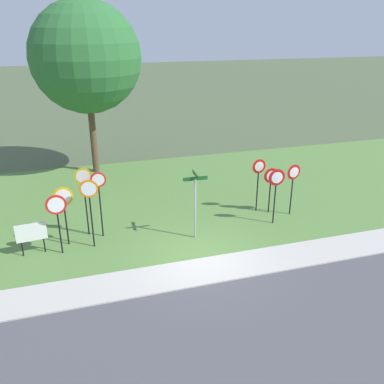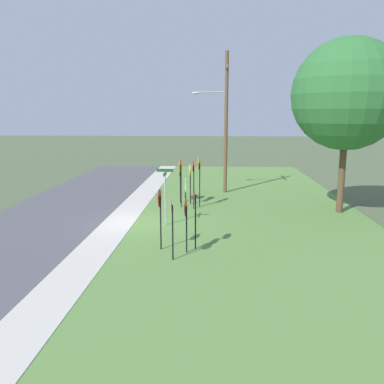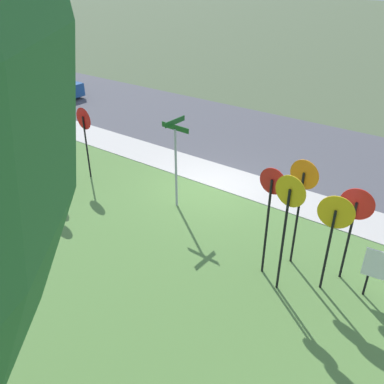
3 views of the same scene
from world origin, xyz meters
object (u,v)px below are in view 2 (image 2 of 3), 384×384
Objects in this scene: utility_pole at (224,118)px; stop_sign_far_center at (199,171)px; stop_sign_near_left at (190,175)px; street_name_post at (165,192)px; yield_sign_near_right at (172,214)px; stop_sign_far_left at (180,175)px; oak_tree_left at (347,95)px; yield_sign_far_left at (195,204)px; stop_sign_near_right at (181,173)px; yield_sign_far_right at (160,205)px; yield_sign_near_left at (186,214)px; stop_sign_far_right at (193,175)px; notice_board at (185,186)px.

stop_sign_far_center is at bearing -17.90° from utility_pole.
street_name_post is at bearing -18.93° from stop_sign_near_left.
yield_sign_near_right is 0.25× the size of utility_pole.
stop_sign_far_left is 0.85× the size of street_name_post.
oak_tree_left is (-7.86, 8.43, 4.56)m from yield_sign_near_right.
yield_sign_far_left is at bearing -6.44° from utility_pole.
stop_sign_near_right is 1.12× the size of yield_sign_far_right.
stop_sign_far_center is 1.04× the size of street_name_post.
yield_sign_near_left is 0.86× the size of yield_sign_far_left.
stop_sign_far_right is 7.43m from yield_sign_near_left.
stop_sign_near_right is 9.86m from oak_tree_left.
yield_sign_near_left is at bearing 13.69° from stop_sign_near_right.
stop_sign_far_left is at bearing -176.85° from yield_sign_far_right.
yield_sign_near_left is 0.23× the size of utility_pole.
stop_sign_far_center is 7.75m from yield_sign_far_right.
yield_sign_far_left is at bearing -49.40° from oak_tree_left.
stop_sign_near_left reaches higher than stop_sign_far_left.
stop_sign_far_center reaches higher than street_name_post.
yield_sign_near_right is at bearing -9.11° from utility_pole.
stop_sign_far_center is 8.89m from oak_tree_left.
notice_board is (-2.05, -0.95, -1.24)m from stop_sign_far_center.
utility_pole is at bearing 138.32° from stop_sign_far_left.
stop_sign_near_left is at bearing -173.28° from yield_sign_near_left.
utility_pole reaches higher than yield_sign_far_right.
utility_pole reaches higher than stop_sign_near_left.
street_name_post is at bearing -11.04° from notice_board.
utility_pole reaches higher than stop_sign_far_center.
stop_sign_far_right is 2.89m from notice_board.
stop_sign_near_left reaches higher than yield_sign_near_right.
stop_sign_far_left is at bearing -119.87° from stop_sign_near_left.
notice_board is (2.47, -2.41, -4.20)m from utility_pole.
stop_sign_near_left is 8.48m from yield_sign_far_right.
stop_sign_near_left is 1.92× the size of notice_board.
stop_sign_near_right is 0.30× the size of oak_tree_left.
street_name_post is (4.07, -1.48, -0.41)m from stop_sign_far_center.
stop_sign_far_center reaches higher than yield_sign_near_right.
stop_sign_far_center is at bearing 152.73° from stop_sign_far_right.
yield_sign_near_left is 1.13m from yield_sign_far_right.
yield_sign_far_left is at bearing 4.81° from stop_sign_far_left.
stop_sign_far_center is 1.04× the size of stop_sign_far_right.
yield_sign_near_left is at bearing -48.63° from oak_tree_left.
stop_sign_far_left is 0.26× the size of oak_tree_left.
yield_sign_near_right is at bearing 12.17° from street_name_post.
stop_sign_far_left is at bearing -147.32° from stop_sign_far_right.
yield_sign_far_left is at bearing 27.26° from street_name_post.
yield_sign_far_left is (-0.46, 0.32, 0.26)m from yield_sign_near_left.
utility_pole is at bearing 142.45° from stop_sign_near_left.
yield_sign_near_right is 13.88m from utility_pole.
street_name_post reaches higher than stop_sign_near_right.
stop_sign_far_right is 1.11× the size of yield_sign_far_left.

